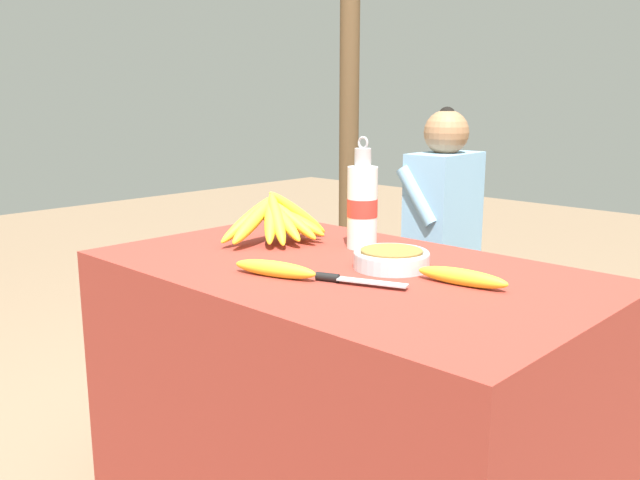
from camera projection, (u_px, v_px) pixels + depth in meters
market_counter at (342, 411)px, 1.79m from camera, size 1.28×0.77×0.79m
banana_bunch_ripe at (279, 218)px, 1.96m from camera, size 0.20×0.37×0.16m
serving_bowl at (391, 258)px, 1.68m from camera, size 0.19×0.19×0.05m
water_bottle at (362, 205)px, 1.88m from camera, size 0.09×0.09×0.31m
loose_banana_front at (275, 269)px, 1.60m from camera, size 0.22×0.10×0.04m
loose_banana_side at (462, 277)px, 1.53m from camera, size 0.22×0.07×0.04m
knife at (348, 279)px, 1.54m from camera, size 0.21×0.10×0.02m
wooden_bench at (521, 303)px, 2.74m from camera, size 1.69×0.32×0.46m
seated_vendor at (434, 220)px, 2.94m from camera, size 0.41×0.40×1.16m
support_post_near at (349, 96)px, 3.52m from camera, size 0.10×0.10×2.41m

